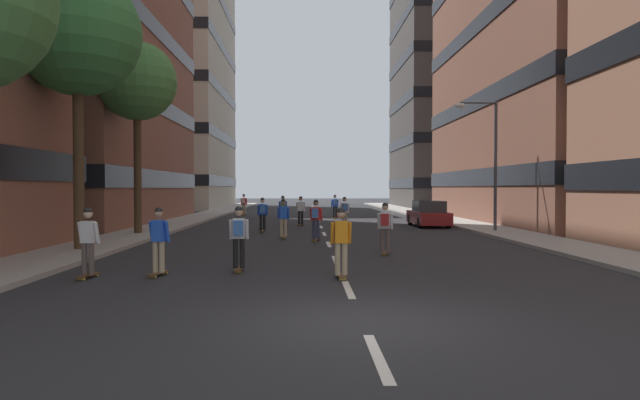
% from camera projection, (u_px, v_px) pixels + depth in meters
% --- Properties ---
extents(ground_plane, '(167.63, 167.63, 0.00)m').
position_uv_depth(ground_plane, '(319.00, 222.00, 37.42)').
color(ground_plane, '#28282B').
extents(sidewalk_left, '(2.71, 76.83, 0.14)m').
position_uv_depth(sidewalk_left, '(196.00, 218.00, 40.65)').
color(sidewalk_left, '#9E9991').
rests_on(sidewalk_left, ground_plane).
extents(sidewalk_right, '(2.71, 76.83, 0.14)m').
position_uv_depth(sidewalk_right, '(438.00, 218.00, 41.16)').
color(sidewalk_right, '#9E9991').
rests_on(sidewalk_right, ground_plane).
extents(lane_markings, '(0.16, 62.20, 0.01)m').
position_uv_depth(lane_markings, '(319.00, 222.00, 37.48)').
color(lane_markings, silver).
rests_on(lane_markings, ground_plane).
extents(building_left_far, '(13.70, 21.29, 30.40)m').
position_uv_depth(building_left_far, '(165.00, 75.00, 64.20)').
color(building_left_far, '#BCB29E').
rests_on(building_left_far, ground_plane).
extents(building_right_far, '(13.70, 16.25, 37.34)m').
position_uv_depth(building_right_far, '(458.00, 47.00, 65.10)').
color(building_right_far, '#4C4744').
rests_on(building_right_far, ground_plane).
extents(parked_car_near, '(1.82, 4.40, 1.52)m').
position_uv_depth(parked_car_near, '(428.00, 215.00, 32.84)').
color(parked_car_near, maroon).
rests_on(parked_car_near, ground_plane).
extents(street_tree_near, '(3.72, 3.72, 9.06)m').
position_uv_depth(street_tree_near, '(137.00, 82.00, 26.38)').
color(street_tree_near, '#4C3823').
rests_on(street_tree_near, sidewalk_left).
extents(street_tree_mid, '(4.38, 4.38, 9.75)m').
position_uv_depth(street_tree_mid, '(77.00, 34.00, 19.44)').
color(street_tree_mid, '#4C3823').
rests_on(street_tree_mid, sidewalk_left).
extents(streetlamp_right, '(2.13, 0.30, 6.50)m').
position_uv_depth(streetlamp_right, '(488.00, 151.00, 27.95)').
color(streetlamp_right, '#3F3F44').
rests_on(streetlamp_right, sidewalk_right).
extents(skater_0, '(0.54, 0.91, 1.78)m').
position_uv_depth(skater_0, '(283.00, 207.00, 35.86)').
color(skater_0, brown).
rests_on(skater_0, ground_plane).
extents(skater_1, '(0.55, 0.92, 1.78)m').
position_uv_depth(skater_1, '(283.00, 217.00, 25.03)').
color(skater_1, brown).
rests_on(skater_1, ground_plane).
extents(skater_2, '(0.55, 0.92, 1.78)m').
position_uv_depth(skater_2, '(345.00, 210.00, 31.08)').
color(skater_2, brown).
rests_on(skater_2, ground_plane).
extents(skater_3, '(0.57, 0.92, 1.78)m').
position_uv_depth(skater_3, '(316.00, 217.00, 23.82)').
color(skater_3, brown).
rests_on(skater_3, ground_plane).
extents(skater_4, '(0.57, 0.92, 1.78)m').
position_uv_depth(skater_4, '(159.00, 238.00, 14.37)').
color(skater_4, brown).
rests_on(skater_4, ground_plane).
extents(skater_5, '(0.54, 0.91, 1.78)m').
position_uv_depth(skater_5, '(239.00, 234.00, 15.14)').
color(skater_5, brown).
rests_on(skater_5, ground_plane).
extents(skater_6, '(0.54, 0.91, 1.78)m').
position_uv_depth(skater_6, '(341.00, 239.00, 13.96)').
color(skater_6, brown).
rests_on(skater_6, ground_plane).
extents(skater_7, '(0.56, 0.92, 1.78)m').
position_uv_depth(skater_7, '(244.00, 203.00, 46.36)').
color(skater_7, brown).
rests_on(skater_7, ground_plane).
extents(skater_8, '(0.57, 0.92, 1.78)m').
position_uv_depth(skater_8, '(385.00, 225.00, 18.99)').
color(skater_8, brown).
rests_on(skater_8, ground_plane).
extents(skater_9, '(0.56, 0.92, 1.78)m').
position_uv_depth(skater_9, '(88.00, 239.00, 13.99)').
color(skater_9, brown).
rests_on(skater_9, ground_plane).
extents(skater_10, '(0.56, 0.92, 1.78)m').
position_uv_depth(skater_10, '(335.00, 205.00, 41.03)').
color(skater_10, brown).
rests_on(skater_10, ground_plane).
extents(skater_11, '(0.56, 0.92, 1.78)m').
position_uv_depth(skater_11, '(263.00, 212.00, 28.58)').
color(skater_11, brown).
rests_on(skater_11, ground_plane).
extents(skater_12, '(0.57, 0.92, 1.78)m').
position_uv_depth(skater_12, '(301.00, 209.00, 33.41)').
color(skater_12, brown).
rests_on(skater_12, ground_plane).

